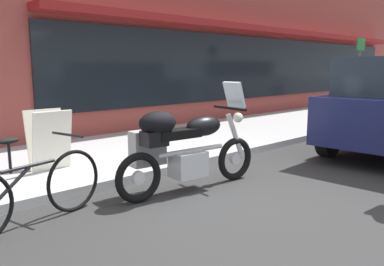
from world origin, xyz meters
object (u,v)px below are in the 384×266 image
sandwich_board_sign (49,140)px  parking_sign_pole (358,71)px  parked_bicycle (30,191)px  touring_motorcycle (181,146)px

sandwich_board_sign → parking_sign_pole: (8.28, -0.73, 0.91)m
parked_bicycle → parking_sign_pole: bearing=5.4°
parking_sign_pole → sandwich_board_sign: bearing=175.0°
touring_motorcycle → sandwich_board_sign: bearing=118.0°
parked_bicycle → sandwich_board_sign: sandwich_board_sign is taller
parked_bicycle → parking_sign_pole: 9.27m
parked_bicycle → sandwich_board_sign: size_ratio=1.99×
parked_bicycle → touring_motorcycle: bearing=-5.6°
parked_bicycle → parking_sign_pole: size_ratio=0.76×
touring_motorcycle → sandwich_board_sign: touring_motorcycle is taller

